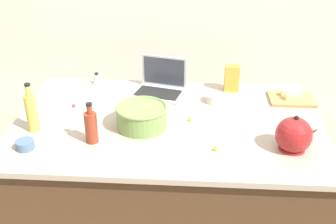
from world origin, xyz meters
The scene contains 17 objects.
island_counter centered at (0.00, 0.00, 0.45)m, with size 1.71×1.10×0.90m.
laptop centered at (-0.07, 0.36, 0.95)m, with size 0.35×0.30×0.22m.
mixing_bowl_large centered at (-0.14, -0.08, 0.96)m, with size 0.28×0.28×0.12m.
bottle_oil centered at (-0.70, -0.16, 1.01)m, with size 0.06×0.06×0.27m.
bottle_soy centered at (-0.37, -0.25, 0.99)m, with size 0.06×0.06×0.22m.
kettle centered at (0.63, -0.26, 0.98)m, with size 0.21×0.18×0.20m.
cutting_board centered at (0.74, 0.30, 0.91)m, with size 0.27×0.21×0.02m, color #AD7F4C.
butter_stick_left centered at (0.75, 0.28, 0.94)m, with size 0.11×0.04×0.04m, color #F4E58C.
butter_stick_right centered at (0.73, 0.33, 0.94)m, with size 0.11×0.04×0.04m, color #F4E58C.
ramekin_small centered at (-0.68, -0.34, 0.92)m, with size 0.09×0.09×0.05m, color slate.
ramekin_medium centered at (0.27, 0.24, 0.93)m, with size 0.10×0.10×0.05m, color beige.
kitchen_timer centered at (-0.51, 0.48, 0.94)m, with size 0.07×0.07×0.08m.
candy_bag centered at (0.38, 0.43, 0.99)m, with size 0.09×0.06×0.17m, color gold.
candy_0 centered at (-0.57, 0.12, 0.91)m, with size 0.02×0.02×0.02m, color #CC3399.
candy_1 centered at (-0.18, 0.45, 0.91)m, with size 0.02×0.02×0.02m, color yellow.
candy_2 centered at (0.12, -0.01, 0.91)m, with size 0.02×0.02×0.02m, color yellow.
candy_3 centered at (0.25, -0.30, 0.91)m, with size 0.02×0.02×0.02m, color yellow.
Camera 1 is at (0.13, -2.01, 2.00)m, focal length 43.97 mm.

